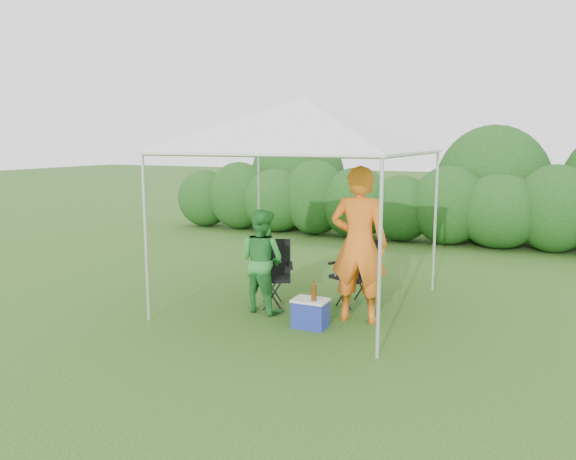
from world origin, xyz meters
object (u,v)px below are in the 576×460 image
at_px(man, 359,245).
at_px(chair_left, 272,268).
at_px(cooler, 310,313).
at_px(chair_right, 357,267).
at_px(woman, 262,261).
at_px(canopy, 304,126).

bearing_deg(man, chair_left, -14.83).
xyz_separation_m(chair_left, cooler, (0.87, -0.69, -0.33)).
bearing_deg(chair_right, cooler, -80.53).
distance_m(chair_left, man, 1.41).
height_order(woman, cooler, woman).
bearing_deg(chair_right, canopy, -135.17).
relative_size(man, woman, 1.43).
height_order(canopy, cooler, canopy).
relative_size(chair_right, chair_left, 1.01).
bearing_deg(canopy, chair_left, -153.40).
height_order(chair_right, woman, woman).
xyz_separation_m(canopy, chair_right, (0.67, 0.33, -1.95)).
bearing_deg(chair_right, man, -52.43).
distance_m(chair_right, woman, 1.37).
height_order(chair_right, man, man).
xyz_separation_m(man, woman, (-1.29, -0.15, -0.30)).
bearing_deg(chair_right, woman, -121.81).
relative_size(canopy, chair_right, 3.40).
bearing_deg(man, chair_right, -77.26).
bearing_deg(chair_left, chair_right, 0.04).
height_order(chair_left, woman, woman).
height_order(man, woman, man).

